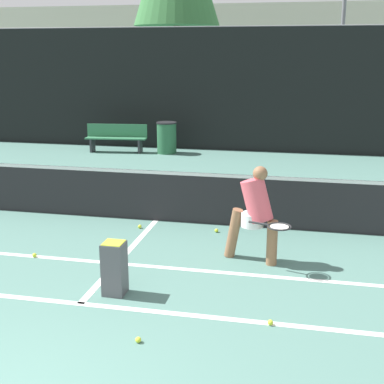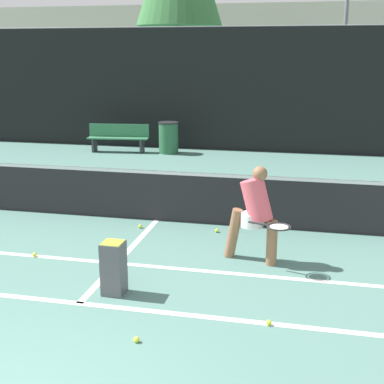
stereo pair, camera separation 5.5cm
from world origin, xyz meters
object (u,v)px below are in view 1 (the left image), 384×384
trash_bin (167,138)px  parked_car (277,118)px  ball_hopper (114,267)px  courtside_bench (117,137)px  player_practicing (255,211)px

trash_bin → parked_car: bearing=54.3°
ball_hopper → courtside_bench: 10.18m
player_practicing → courtside_bench: 9.57m
player_practicing → ball_hopper: player_practicing is taller
player_practicing → courtside_bench: bearing=138.6°
player_practicing → ball_hopper: bearing=-121.8°
trash_bin → parked_car: (3.11, 4.33, 0.16)m
ball_hopper → courtside_bench: courtside_bench is taller
player_practicing → parked_car: bearing=108.2°
player_practicing → trash_bin: (-3.52, 8.22, -0.30)m
courtside_bench → ball_hopper: bearing=-76.5°
player_practicing → trash_bin: bearing=129.5°
parked_car → trash_bin: bearing=-125.7°
ball_hopper → courtside_bench: (-3.44, 9.58, 0.11)m
player_practicing → ball_hopper: size_ratio=2.08×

